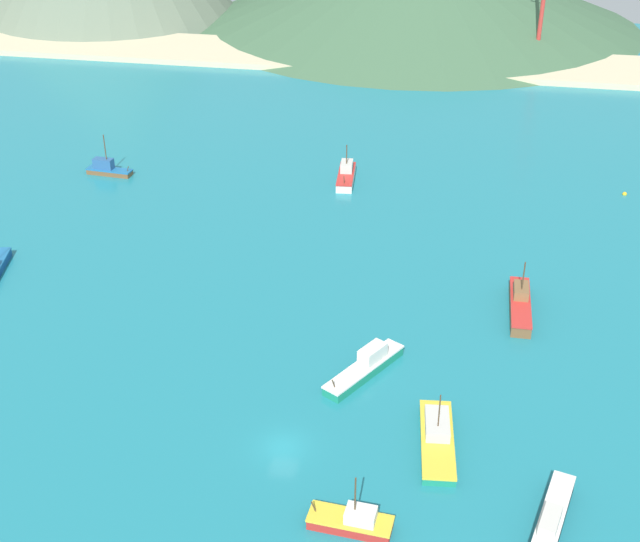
% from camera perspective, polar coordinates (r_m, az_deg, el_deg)
% --- Properties ---
extents(ground, '(260.00, 280.00, 0.50)m').
position_cam_1_polar(ground, '(103.43, 1.20, -0.90)').
color(ground, teal).
extents(fishing_boat_4, '(3.10, 9.20, 5.69)m').
position_cam_1_polar(fishing_boat_4, '(130.03, 1.76, 6.41)').
color(fishing_boat_4, silver).
rests_on(fishing_boat_4, ground).
extents(fishing_boat_5, '(2.33, 11.04, 6.11)m').
position_cam_1_polar(fishing_boat_5, '(99.92, 13.19, -2.17)').
color(fishing_boat_5, brown).
rests_on(fishing_boat_5, ground).
extents(fishing_boat_6, '(4.05, 10.97, 5.43)m').
position_cam_1_polar(fishing_boat_6, '(79.99, 7.81, -10.91)').
color(fishing_boat_6, '#198466').
rests_on(fishing_boat_6, ground).
extents(fishing_boat_7, '(7.25, 2.45, 6.43)m').
position_cam_1_polar(fishing_boat_7, '(136.31, -13.98, 6.64)').
color(fishing_boat_7, brown).
rests_on(fishing_boat_7, ground).
extents(fishing_boat_8, '(7.06, 2.89, 5.43)m').
position_cam_1_polar(fishing_boat_8, '(71.88, 2.18, -16.30)').
color(fishing_boat_8, red).
rests_on(fishing_boat_8, ground).
extents(fishing_boat_9, '(4.38, 10.54, 2.36)m').
position_cam_1_polar(fishing_boat_9, '(74.07, 15.16, -15.77)').
color(fishing_boat_9, '#232328').
rests_on(fishing_boat_9, ground).
extents(fishing_boat_11, '(7.32, 10.60, 2.68)m').
position_cam_1_polar(fishing_boat_11, '(87.67, 3.08, -6.35)').
color(fishing_boat_11, '#198466').
rests_on(fishing_boat_11, ground).
extents(buoy_0, '(0.64, 0.64, 0.64)m').
position_cam_1_polar(buoy_0, '(133.42, 19.64, 4.85)').
color(buoy_0, gold).
rests_on(buoy_0, ground).
extents(beach_strip, '(247.00, 21.58, 1.20)m').
position_cam_1_polar(beach_strip, '(190.08, 6.08, 13.77)').
color(beach_strip, beige).
rests_on(beach_strip, ground).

